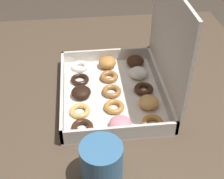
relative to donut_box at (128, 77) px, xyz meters
The scene contains 3 objects.
dining_table 0.16m from the donut_box, 99.73° to the right, with size 1.04×0.98×0.72m.
donut_box is the anchor object (origin of this frame).
coffee_mug 0.31m from the donut_box, 19.19° to the right, with size 0.09×0.09×0.10m.
Camera 1 is at (0.72, -0.09, 1.31)m, focal length 50.00 mm.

